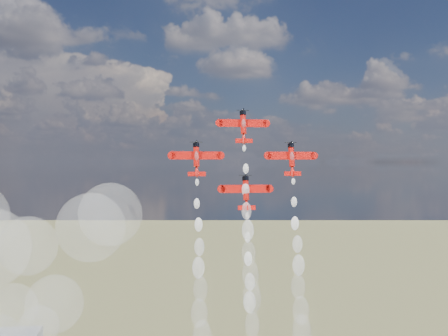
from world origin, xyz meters
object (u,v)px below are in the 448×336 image
Objects in this scene: plane_lead at (243,126)px; plane_left at (196,158)px; plane_right at (292,159)px; plane_slot at (246,192)px.

plane_left is (-13.93, -2.14, -9.52)m from plane_lead.
plane_right reaches higher than plane_slot.
plane_lead is at bearing 8.73° from plane_left.
plane_right is 17.01m from plane_slot.
plane_lead is 17.01m from plane_right.
plane_lead reaches higher than plane_right.
plane_lead is 1.00× the size of plane_right.
plane_left and plane_right have the same top height.
plane_left is 1.00× the size of plane_right.
plane_slot is at bearing -8.73° from plane_left.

